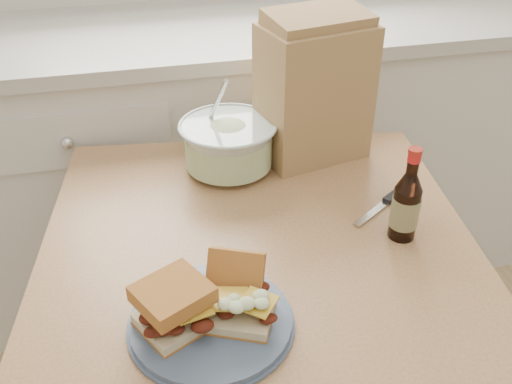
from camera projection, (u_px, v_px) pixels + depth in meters
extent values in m
cube|color=silver|center=(231.00, 160.00, 2.03)|extent=(2.40, 0.60, 0.90)
cube|color=beige|center=(227.00, 30.00, 1.77)|extent=(2.50, 0.64, 0.04)
cube|color=tan|center=(259.00, 248.00, 1.19)|extent=(1.01, 1.01, 0.04)
cube|color=tan|center=(113.00, 270.00, 1.69)|extent=(0.07, 0.07, 0.70)
cube|color=tan|center=(373.00, 253.00, 1.75)|extent=(0.07, 0.07, 0.70)
cylinder|color=#475873|center=(211.00, 322.00, 0.98)|extent=(0.28, 0.28, 0.02)
cube|color=#CCBC8F|center=(175.00, 319.00, 0.96)|extent=(0.15, 0.14, 0.02)
cube|color=gold|center=(174.00, 304.00, 0.94)|extent=(0.09, 0.09, 0.00)
cube|color=#AD642D|center=(173.00, 294.00, 0.92)|extent=(0.15, 0.14, 0.03)
cube|color=#CCBC8F|center=(241.00, 314.00, 0.97)|extent=(0.14, 0.13, 0.02)
cube|color=gold|center=(240.00, 300.00, 0.95)|extent=(0.08, 0.08, 0.00)
cube|color=#AD642D|center=(235.00, 276.00, 1.00)|extent=(0.12, 0.10, 0.09)
cone|color=silver|center=(229.00, 147.00, 1.39)|extent=(0.23, 0.23, 0.12)
cylinder|color=beige|center=(229.00, 149.00, 1.39)|extent=(0.21, 0.21, 0.08)
torus|color=silver|center=(228.00, 125.00, 1.35)|extent=(0.24, 0.24, 0.01)
cylinder|color=silver|center=(216.00, 105.00, 1.35)|extent=(0.06, 0.09, 0.16)
cylinder|color=black|center=(404.00, 213.00, 1.16)|extent=(0.06, 0.06, 0.12)
cone|color=black|center=(410.00, 182.00, 1.12)|extent=(0.06, 0.06, 0.04)
cylinder|color=black|center=(413.00, 163.00, 1.09)|extent=(0.02, 0.02, 0.05)
cylinder|color=red|center=(414.00, 157.00, 1.09)|extent=(0.03, 0.03, 0.02)
cylinder|color=#AE2C20|center=(416.00, 151.00, 1.08)|extent=(0.03, 0.03, 0.01)
cylinder|color=#384221|center=(405.00, 211.00, 1.16)|extent=(0.06, 0.06, 0.07)
cube|color=silver|center=(373.00, 212.00, 1.26)|extent=(0.12, 0.09, 0.00)
cube|color=black|center=(395.00, 195.00, 1.31)|extent=(0.07, 0.06, 0.01)
cube|color=#A78350|center=(314.00, 93.00, 1.39)|extent=(0.29, 0.22, 0.33)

